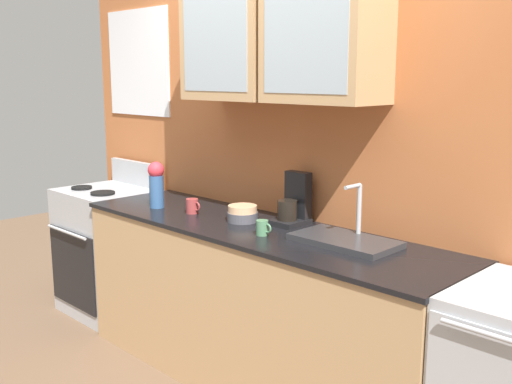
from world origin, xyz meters
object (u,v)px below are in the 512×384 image
object	(u,v)px
sink_faucet	(345,239)
cup_near_sink	(263,228)
stove_range	(108,250)
vase	(156,183)
cup_near_bowls	(192,206)
bowl_stack	(242,214)
coffee_maker	(293,205)

from	to	relation	value
sink_faucet	cup_near_sink	size ratio (longest dim) A/B	5.40
stove_range	sink_faucet	size ratio (longest dim) A/B	2.12
vase	cup_near_sink	bearing A→B (deg)	-0.61
sink_faucet	cup_near_bowls	distance (m)	1.05
bowl_stack	vase	world-z (taller)	vase
sink_faucet	bowl_stack	bearing A→B (deg)	-176.74
sink_faucet	vase	size ratio (longest dim) A/B	1.80
vase	cup_near_bowls	size ratio (longest dim) A/B	2.66
vase	cup_near_bowls	world-z (taller)	vase
vase	coffee_maker	world-z (taller)	same
sink_faucet	cup_near_bowls	xyz separation A→B (m)	(-1.05, -0.11, 0.02)
sink_faucet	cup_near_sink	distance (m)	0.44
cup_near_sink	coffee_maker	xyz separation A→B (m)	(-0.05, 0.30, 0.07)
bowl_stack	coffee_maker	bearing A→B (deg)	34.24
stove_range	cup_near_sink	distance (m)	1.77
stove_range	sink_faucet	world-z (taller)	sink_faucet
stove_range	bowl_stack	distance (m)	1.49
sink_faucet	vase	bearing A→B (deg)	-172.91
bowl_stack	vase	xyz separation A→B (m)	(-0.64, -0.13, 0.11)
cup_near_bowls	bowl_stack	bearing A→B (deg)	11.57
stove_range	cup_near_bowls	world-z (taller)	stove_range
coffee_maker	sink_faucet	bearing A→B (deg)	-15.32
sink_faucet	cup_near_bowls	world-z (taller)	sink_faucet
cup_near_bowls	coffee_maker	world-z (taller)	coffee_maker
stove_range	cup_near_bowls	bearing A→B (deg)	-2.08
cup_near_bowls	coffee_maker	size ratio (longest dim) A/B	0.38
cup_near_sink	cup_near_bowls	distance (m)	0.65
coffee_maker	cup_near_sink	bearing A→B (deg)	-80.08
cup_near_sink	coffee_maker	world-z (taller)	coffee_maker
sink_faucet	bowl_stack	world-z (taller)	sink_faucet
cup_near_bowls	coffee_maker	xyz separation A→B (m)	(0.60, 0.24, 0.06)
cup_near_sink	sink_faucet	bearing A→B (deg)	23.82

